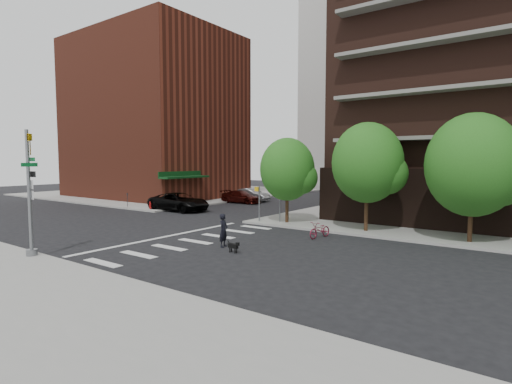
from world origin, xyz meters
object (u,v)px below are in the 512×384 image
(scooter, at_px, (320,230))
(dog_walker, at_px, (224,230))
(parked_car_maroon, at_px, (241,197))
(parked_car_silver, at_px, (251,195))
(fire_hydrant, at_px, (151,205))
(parked_car_black, at_px, (179,202))
(traffic_signal, at_px, (30,203))

(scooter, distance_m, dog_walker, 6.19)
(parked_car_maroon, xyz_separation_m, parked_car_silver, (-0.28, 2.26, 0.05))
(fire_hydrant, height_order, scooter, scooter)
(scooter, bearing_deg, fire_hydrant, -178.50)
(parked_car_maroon, xyz_separation_m, dog_walker, (13.00, -18.10, 0.22))
(scooter, bearing_deg, dog_walker, -110.64)
(parked_car_maroon, xyz_separation_m, scooter, (16.08, -12.75, -0.18))
(parked_car_black, bearing_deg, fire_hydrant, 118.96)
(traffic_signal, distance_m, dog_walker, 9.51)
(fire_hydrant, relative_size, dog_walker, 0.40)
(parked_car_black, relative_size, scooter, 3.16)
(parked_car_maroon, bearing_deg, parked_car_silver, 5.61)
(parked_car_maroon, distance_m, scooter, 20.53)
(fire_hydrant, height_order, parked_car_black, parked_car_black)
(parked_car_black, relative_size, parked_car_maroon, 1.28)
(parked_car_black, distance_m, scooter, 17.05)
(parked_car_silver, xyz_separation_m, scooter, (16.36, -15.01, -0.24))
(fire_hydrant, height_order, dog_walker, dog_walker)
(traffic_signal, relative_size, scooter, 3.12)
(traffic_signal, xyz_separation_m, parked_car_black, (-7.73, 16.71, -1.86))
(fire_hydrant, bearing_deg, parked_car_silver, 78.60)
(parked_car_maroon, bearing_deg, parked_car_black, 175.50)
(parked_car_black, xyz_separation_m, scooter, (16.56, -4.01, -0.34))
(parked_car_black, distance_m, dog_walker, 16.41)
(traffic_signal, height_order, parked_car_maroon, traffic_signal)
(parked_car_black, relative_size, parked_car_silver, 1.35)
(dog_walker, bearing_deg, scooter, -43.04)
(parked_car_maroon, distance_m, parked_car_silver, 2.28)
(traffic_signal, height_order, parked_car_black, traffic_signal)
(parked_car_black, relative_size, dog_walker, 3.33)
(fire_hydrant, bearing_deg, scooter, -7.81)
(parked_car_maroon, relative_size, dog_walker, 2.60)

